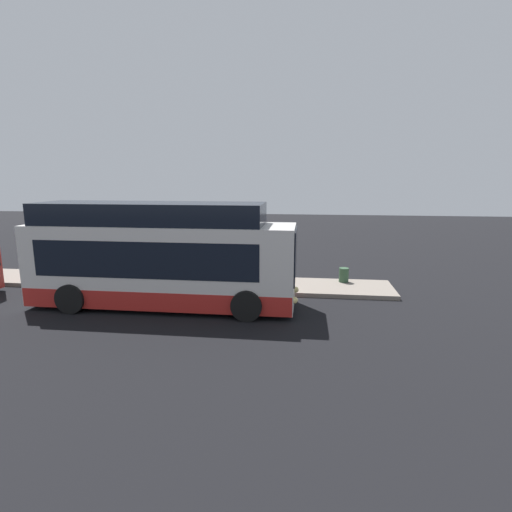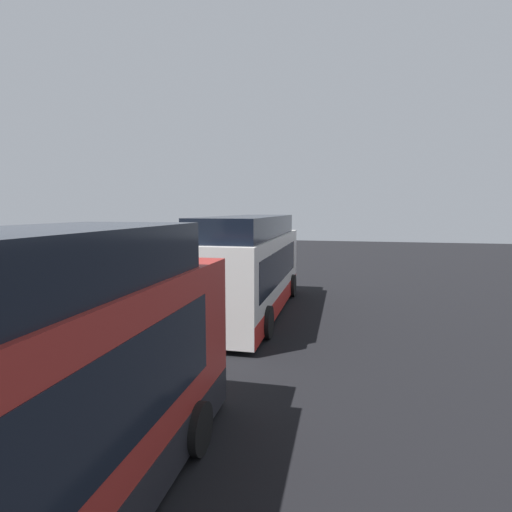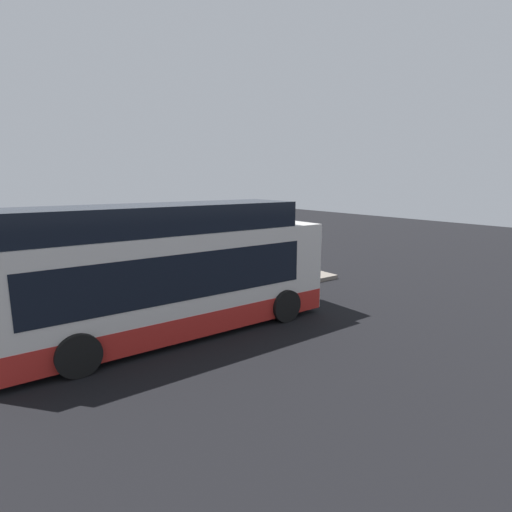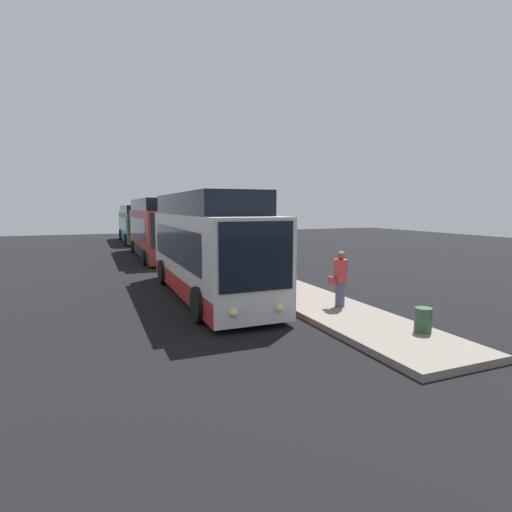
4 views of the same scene
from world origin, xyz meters
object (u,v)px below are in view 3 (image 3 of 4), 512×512
sign_post (39,264)px  passenger_with_bags (150,281)px  bus_lead (172,276)px  suitcase (138,298)px  passenger_boarding (181,277)px  passenger_waiting (228,262)px  trash_bin (277,266)px

sign_post → passenger_with_bags: bearing=-15.8°
bus_lead → suitcase: 2.85m
passenger_boarding → suitcase: passenger_boarding is taller
passenger_waiting → bus_lead: bearing=47.1°
bus_lead → suitcase: size_ratio=10.23×
bus_lead → trash_bin: bearing=28.0°
suitcase → passenger_boarding: bearing=-10.1°
passenger_waiting → passenger_with_bags: size_ratio=1.16×
suitcase → sign_post: bearing=156.6°
passenger_with_bags → suitcase: bearing=169.5°
passenger_boarding → trash_bin: bearing=-147.2°
passenger_with_bags → bus_lead: bearing=-133.2°
passenger_boarding → suitcase: size_ratio=1.80×
passenger_with_bags → trash_bin: (6.90, 1.04, -0.52)m
bus_lead → sign_post: 4.87m
passenger_boarding → passenger_with_bags: bearing=-11.1°
bus_lead → passenger_boarding: bearing=58.9°
sign_post → bus_lead: bearing=-51.1°
trash_bin → bus_lead: bearing=-152.0°
passenger_with_bags → sign_post: size_ratio=0.61×
sign_post → trash_bin: bearing=0.4°
passenger_waiting → suitcase: (-4.32, -0.84, -0.61)m
sign_post → trash_bin: size_ratio=4.04×
suitcase → passenger_waiting: bearing=11.0°
passenger_waiting → trash_bin: size_ratio=2.85×
passenger_with_bags → trash_bin: bearing=-27.3°
suitcase → sign_post: (-2.85, 1.23, 1.35)m
bus_lead → passenger_waiting: (4.12, 3.39, -0.65)m
passenger_waiting → sign_post: (-7.17, 0.39, 0.74)m
suitcase → trash_bin: size_ratio=1.53×
trash_bin → sign_post: bearing=-179.6°
suitcase → sign_post: sign_post is taller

